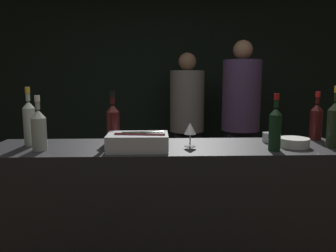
{
  "coord_description": "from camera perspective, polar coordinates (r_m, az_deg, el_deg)",
  "views": [
    {
      "loc": [
        -0.07,
        -1.69,
        1.45
      ],
      "look_at": [
        0.0,
        0.28,
        1.15
      ],
      "focal_mm": 35.0,
      "sensor_mm": 36.0,
      "label": 1
    }
  ],
  "objects": [
    {
      "name": "wall_back_chalkboard",
      "position": [
        4.49,
        -1.1,
        7.97
      ],
      "size": [
        6.4,
        0.06,
        2.8
      ],
      "color": "black",
      "rests_on": "ground_plane"
    },
    {
      "name": "bar_counter",
      "position": [
        2.17,
        0.02,
        -17.0
      ],
      "size": [
        2.16,
        0.51,
        1.03
      ],
      "color": "black",
      "rests_on": "ground_plane"
    },
    {
      "name": "ice_bin_with_bottles",
      "position": [
        1.89,
        -5.14,
        -2.6
      ],
      "size": [
        0.35,
        0.23,
        0.1
      ],
      "color": "#B7BABF",
      "rests_on": "bar_counter"
    },
    {
      "name": "bowl_white",
      "position": [
        2.11,
        21.1,
        -2.64
      ],
      "size": [
        0.18,
        0.18,
        0.05
      ],
      "color": "silver",
      "rests_on": "bar_counter"
    },
    {
      "name": "wine_glass",
      "position": [
        1.97,
        3.88,
        -0.58
      ],
      "size": [
        0.07,
        0.07,
        0.15
      ],
      "color": "silver",
      "rests_on": "bar_counter"
    },
    {
      "name": "candle_votive",
      "position": [
        2.22,
        17.09,
        -1.86
      ],
      "size": [
        0.08,
        0.08,
        0.06
      ],
      "color": "silver",
      "rests_on": "bar_counter"
    },
    {
      "name": "rose_wine_bottle",
      "position": [
        2.17,
        -22.99,
        0.71
      ],
      "size": [
        0.07,
        0.07,
        0.36
      ],
      "color": "#9EA899",
      "rests_on": "bar_counter"
    },
    {
      "name": "red_wine_bottle_black_foil",
      "position": [
        2.13,
        -9.57,
        0.77
      ],
      "size": [
        0.08,
        0.08,
        0.33
      ],
      "color": "#380F0F",
      "rests_on": "bar_counter"
    },
    {
      "name": "red_wine_bottle_tall",
      "position": [
        2.4,
        24.4,
        0.92
      ],
      "size": [
        0.08,
        0.08,
        0.32
      ],
      "color": "#380F0F",
      "rests_on": "bar_counter"
    },
    {
      "name": "champagne_bottle",
      "position": [
        2.17,
        27.08,
        0.52
      ],
      "size": [
        0.09,
        0.09,
        0.37
      ],
      "color": "black",
      "rests_on": "bar_counter"
    },
    {
      "name": "white_wine_bottle",
      "position": [
        2.0,
        -21.56,
        -0.42
      ],
      "size": [
        0.08,
        0.08,
        0.32
      ],
      "color": "#9EA899",
      "rests_on": "bar_counter"
    },
    {
      "name": "red_wine_bottle_burgundy",
      "position": [
        1.95,
        18.15,
        -0.21
      ],
      "size": [
        0.07,
        0.07,
        0.33
      ],
      "color": "black",
      "rests_on": "bar_counter"
    },
    {
      "name": "person_in_hoodie",
      "position": [
        3.73,
        12.55,
        1.79
      ],
      "size": [
        0.42,
        0.42,
        1.84
      ],
      "rotation": [
        0.0,
        0.0,
        1.78
      ],
      "color": "black",
      "rests_on": "ground_plane"
    },
    {
      "name": "person_blond_tee",
      "position": [
        3.97,
        3.32,
        1.44
      ],
      "size": [
        0.41,
        0.41,
        1.73
      ],
      "rotation": [
        0.0,
        0.0,
        0.66
      ],
      "color": "black",
      "rests_on": "ground_plane"
    }
  ]
}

